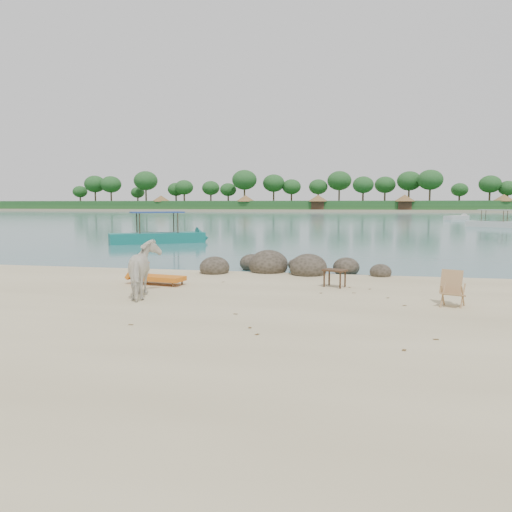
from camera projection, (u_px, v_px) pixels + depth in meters
The scene contains 12 objects.
water at pixel (346, 215), 98.53m from camera, with size 400.00×400.00×0.00m, color #325B65.
far_shore at pixel (352, 210), 176.46m from camera, with size 420.00×90.00×1.40m, color tan.
far_scenery at pixel (350, 201), 143.68m from camera, with size 420.00×18.00×9.50m.
boulders at pixel (283, 267), 16.81m from camera, with size 6.24×2.77×1.00m.
cow at pixel (145, 270), 12.27m from camera, with size 0.75×1.65×1.40m, color silver.
side_table at pixel (335, 279), 13.76m from camera, with size 0.61×0.39×0.49m, color #362315, non-canonical shape.
lounge_chair at pixel (159, 276), 14.21m from camera, with size 1.84×0.64×0.55m, color orange, non-canonical shape.
deck_chair at pixel (453, 290), 11.15m from camera, with size 0.51×0.56×0.80m, color #A27951, non-canonical shape.
boat_near at pixel (157, 217), 29.97m from camera, with size 6.31×1.42×3.07m, color #116B64, non-canonical shape.
boat_mid at pixel (495, 212), 50.18m from camera, with size 5.90×1.33×2.88m, color silver, non-canonical shape.
boat_far at pixel (457, 217), 73.96m from camera, with size 6.02×1.35×0.70m, color silver, non-canonical shape.
dead_leaves at pixel (318, 308), 11.18m from camera, with size 5.66×6.17×0.00m.
Camera 1 is at (2.57, -10.38, 2.33)m, focal length 35.00 mm.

